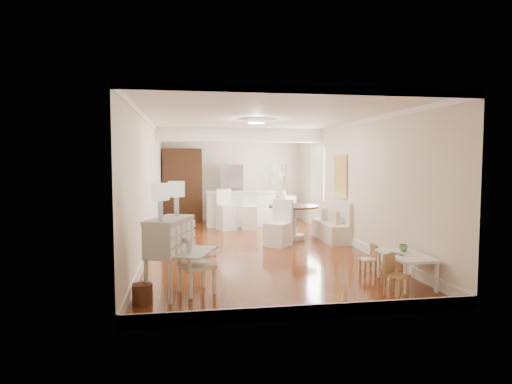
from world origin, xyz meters
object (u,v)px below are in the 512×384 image
object	(u,v)px
kids_chair_a	(391,270)
wicker_basket	(142,294)
slip_chair_near	(278,223)
kids_chair_c	(397,275)
fridge	(243,193)
kids_table	(406,270)
gustavian_armchair	(197,264)
kids_chair_b	(368,259)
dining_table	(293,222)
bar_stool_left	(227,210)
pantry_cabinet	(183,186)
slip_chair_far	(277,222)
breakfast_counter	(241,209)
secretary_bureau	(170,256)
sideboard	(284,208)
bar_stool_right	(250,211)

from	to	relation	value
kids_chair_a	wicker_basket	bearing A→B (deg)	-105.24
slip_chair_near	kids_chair_c	bearing A→B (deg)	-35.47
fridge	kids_table	bearing A→B (deg)	-77.92
gustavian_armchair	kids_chair_b	size ratio (longest dim) A/B	1.65
kids_chair_b	dining_table	world-z (taller)	dining_table
kids_chair_b	kids_chair_c	distance (m)	1.19
slip_chair_near	wicker_basket	bearing A→B (deg)	-85.48
slip_chair_near	bar_stool_left	world-z (taller)	bar_stool_left
wicker_basket	pantry_cabinet	bearing A→B (deg)	86.69
slip_chair_near	slip_chair_far	xyz separation A→B (m)	(0.16, 0.83, -0.09)
breakfast_counter	kids_chair_c	bearing A→B (deg)	-78.54
secretary_bureau	sideboard	xyz separation A→B (m)	(3.27, 6.99, -0.14)
fridge	kids_chair_a	bearing A→B (deg)	-79.86
secretary_bureau	wicker_basket	size ratio (longest dim) A/B	4.09
kids_table	kids_chair_c	world-z (taller)	kids_chair_c
breakfast_counter	sideboard	bearing A→B (deg)	24.24
gustavian_armchair	kids_chair_b	distance (m)	2.98
kids_chair_c	slip_chair_near	size ratio (longest dim) A/B	0.58
kids_chair_a	kids_chair_b	bearing A→B (deg)	164.93
kids_chair_b	bar_stool_left	size ratio (longest dim) A/B	0.45
secretary_bureau	wicker_basket	xyz separation A→B (m)	(-0.35, -0.37, -0.42)
kids_chair_b	kids_table	bearing A→B (deg)	20.80
gustavian_armchair	kids_table	bearing A→B (deg)	-115.73
bar_stool_left	bar_stool_right	world-z (taller)	bar_stool_left
bar_stool_left	kids_chair_a	bearing A→B (deg)	-92.18
secretary_bureau	kids_table	world-z (taller)	secretary_bureau
wicker_basket	breakfast_counter	xyz separation A→B (m)	(2.15, 6.70, 0.38)
kids_chair_b	sideboard	world-z (taller)	sideboard
kids_chair_c	bar_stool_left	distance (m)	6.52
gustavian_armchair	fridge	bearing A→B (deg)	-36.34
gustavian_armchair	kids_table	distance (m)	3.22
kids_chair_c	fridge	world-z (taller)	fridge
kids_table	kids_chair_b	bearing A→B (deg)	113.37
fridge	slip_chair_far	bearing A→B (deg)	-82.64
sideboard	kids_table	bearing A→B (deg)	-102.07
kids_table	slip_chair_near	world-z (taller)	slip_chair_near
sideboard	kids_chair_c	bearing A→B (deg)	-105.29
secretary_bureau	slip_chair_near	bearing A→B (deg)	75.86
secretary_bureau	kids_chair_b	distance (m)	3.36
gustavian_armchair	bar_stool_left	distance (m)	5.75
breakfast_counter	sideboard	distance (m)	1.61
wicker_basket	breakfast_counter	world-z (taller)	breakfast_counter
slip_chair_near	slip_chair_far	size ratio (longest dim) A/B	1.21
dining_table	bar_stool_right	bearing A→B (deg)	116.95
slip_chair_far	pantry_cabinet	world-z (taller)	pantry_cabinet
kids_chair_b	pantry_cabinet	size ratio (longest dim) A/B	0.22
secretary_bureau	kids_chair_b	bearing A→B (deg)	31.89
pantry_cabinet	sideboard	distance (m)	3.28
wicker_basket	sideboard	xyz separation A→B (m)	(3.62, 7.36, 0.28)
dining_table	fridge	xyz separation A→B (m)	(-0.82, 3.37, 0.48)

